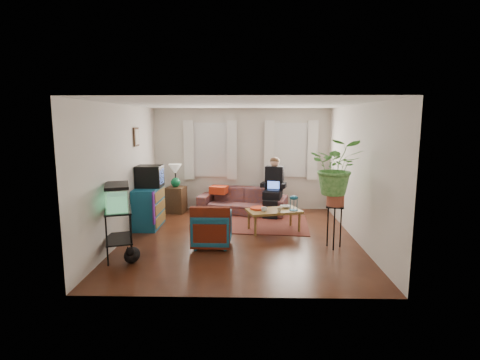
{
  "coord_description": "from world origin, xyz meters",
  "views": [
    {
      "loc": [
        0.16,
        -7.11,
        2.3
      ],
      "look_at": [
        0.0,
        0.4,
        1.1
      ],
      "focal_mm": 28.0,
      "sensor_mm": 36.0,
      "label": 1
    }
  ],
  "objects_px": {
    "armchair": "(212,227)",
    "plant_stand": "(334,227)",
    "aquarium_stand": "(119,234)",
    "coffee_table": "(274,220)",
    "side_table": "(176,200)",
    "sofa": "(243,196)",
    "dresser": "(149,207)"
  },
  "relations": [
    {
      "from": "armchair",
      "to": "coffee_table",
      "type": "relative_size",
      "value": 0.65
    },
    {
      "from": "sofa",
      "to": "plant_stand",
      "type": "height_order",
      "value": "sofa"
    },
    {
      "from": "sofa",
      "to": "dresser",
      "type": "height_order",
      "value": "dresser"
    },
    {
      "from": "aquarium_stand",
      "to": "coffee_table",
      "type": "height_order",
      "value": "aquarium_stand"
    },
    {
      "from": "plant_stand",
      "to": "armchair",
      "type": "bearing_deg",
      "value": 177.97
    },
    {
      "from": "side_table",
      "to": "aquarium_stand",
      "type": "xyz_separation_m",
      "value": [
        -0.35,
        -3.18,
        0.1
      ]
    },
    {
      "from": "armchair",
      "to": "plant_stand",
      "type": "height_order",
      "value": "plant_stand"
    },
    {
      "from": "sofa",
      "to": "aquarium_stand",
      "type": "bearing_deg",
      "value": -109.12
    },
    {
      "from": "side_table",
      "to": "aquarium_stand",
      "type": "bearing_deg",
      "value": -96.28
    },
    {
      "from": "coffee_table",
      "to": "plant_stand",
      "type": "relative_size",
      "value": 1.39
    },
    {
      "from": "sofa",
      "to": "armchair",
      "type": "relative_size",
      "value": 3.06
    },
    {
      "from": "aquarium_stand",
      "to": "plant_stand",
      "type": "bearing_deg",
      "value": -10.25
    },
    {
      "from": "armchair",
      "to": "plant_stand",
      "type": "bearing_deg",
      "value": 179.15
    },
    {
      "from": "dresser",
      "to": "aquarium_stand",
      "type": "relative_size",
      "value": 1.16
    },
    {
      "from": "dresser",
      "to": "aquarium_stand",
      "type": "bearing_deg",
      "value": -90.2
    },
    {
      "from": "coffee_table",
      "to": "plant_stand",
      "type": "distance_m",
      "value": 1.46
    },
    {
      "from": "dresser",
      "to": "aquarium_stand",
      "type": "xyz_separation_m",
      "value": [
        -0.01,
        -1.86,
        -0.02
      ]
    },
    {
      "from": "sofa",
      "to": "coffee_table",
      "type": "xyz_separation_m",
      "value": [
        0.68,
        -1.54,
        -0.2
      ]
    },
    {
      "from": "sofa",
      "to": "armchair",
      "type": "distance_m",
      "value": 2.55
    },
    {
      "from": "side_table",
      "to": "plant_stand",
      "type": "distance_m",
      "value": 4.27
    },
    {
      "from": "armchair",
      "to": "aquarium_stand",
      "type": "bearing_deg",
      "value": 24.49
    },
    {
      "from": "side_table",
      "to": "armchair",
      "type": "xyz_separation_m",
      "value": [
        1.15,
        -2.53,
        0.03
      ]
    },
    {
      "from": "side_table",
      "to": "plant_stand",
      "type": "xyz_separation_m",
      "value": [
        3.38,
        -2.61,
        0.07
      ]
    },
    {
      "from": "side_table",
      "to": "coffee_table",
      "type": "distance_m",
      "value": 2.84
    },
    {
      "from": "side_table",
      "to": "plant_stand",
      "type": "relative_size",
      "value": 0.82
    },
    {
      "from": "dresser",
      "to": "armchair",
      "type": "xyz_separation_m",
      "value": [
        1.49,
        -1.21,
        -0.08
      ]
    },
    {
      "from": "coffee_table",
      "to": "aquarium_stand",
      "type": "bearing_deg",
      "value": -165.66
    },
    {
      "from": "side_table",
      "to": "dresser",
      "type": "xyz_separation_m",
      "value": [
        -0.34,
        -1.33,
        0.11
      ]
    },
    {
      "from": "aquarium_stand",
      "to": "coffee_table",
      "type": "xyz_separation_m",
      "value": [
        2.71,
        1.61,
        -0.19
      ]
    },
    {
      "from": "armchair",
      "to": "plant_stand",
      "type": "distance_m",
      "value": 2.23
    },
    {
      "from": "side_table",
      "to": "plant_stand",
      "type": "bearing_deg",
      "value": -37.73
    },
    {
      "from": "aquarium_stand",
      "to": "armchair",
      "type": "xyz_separation_m",
      "value": [
        1.5,
        0.65,
        -0.06
      ]
    }
  ]
}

